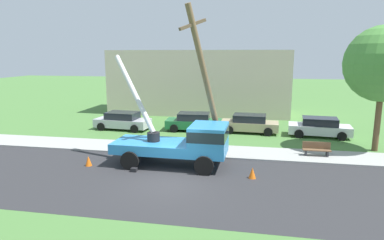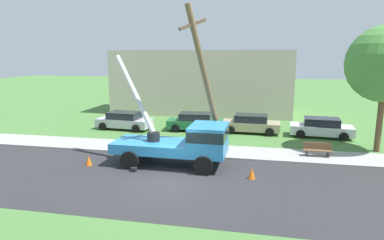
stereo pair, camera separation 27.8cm
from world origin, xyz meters
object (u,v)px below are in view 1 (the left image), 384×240
Objects in this scene: traffic_cone_curbside at (213,154)px; parked_sedan_silver at (123,121)px; utility_truck at (185,141)px; leaning_utility_pole at (207,84)px; traffic_cone_behind at (88,161)px; traffic_cone_ahead at (252,173)px; roadside_tree_near at (384,64)px; parked_sedan_white at (319,127)px; parked_sedan_green at (194,122)px; parked_sedan_tan at (249,124)px; park_bench at (317,149)px.

traffic_cone_curbside is 0.12× the size of parked_sedan_silver.
utility_truck is 3.38m from leaning_utility_pole.
leaning_utility_pole is 7.76m from traffic_cone_behind.
parked_sedan_silver is (-8.21, 6.53, 0.43)m from traffic_cone_curbside.
parked_sedan_silver reaches higher than traffic_cone_ahead.
traffic_cone_behind is at bearing -159.62° from roadside_tree_near.
traffic_cone_behind is at bearing -145.46° from parked_sedan_white.
parked_sedan_white reaches higher than traffic_cone_behind.
roadside_tree_near is (12.33, -3.56, 4.72)m from parked_sedan_green.
parked_sedan_silver is 10.17m from parked_sedan_tan.
traffic_cone_behind is (-5.21, -1.00, -1.13)m from utility_truck.
parked_sedan_tan reaches higher than traffic_cone_curbside.
parked_sedan_white is at bearing 44.41° from traffic_cone_curbside.
traffic_cone_ahead is at bearing -41.41° from parked_sedan_silver.
traffic_cone_behind is 0.12× the size of parked_sedan_white.
parked_sedan_white is (15.26, 0.38, 0.00)m from parked_sedan_silver.
traffic_cone_ahead is (3.64, -1.27, -1.13)m from utility_truck.
parked_sedan_white is at bearing 63.70° from traffic_cone_ahead.
parked_sedan_silver reaches higher than park_bench.
roadside_tree_near is at bearing 20.38° from traffic_cone_behind.
traffic_cone_ahead is at bearing -87.97° from parked_sedan_tan.
parked_sedan_silver is (-7.84, 6.86, -3.72)m from leaning_utility_pole.
traffic_cone_behind is 12.94m from parked_sedan_tan.
parked_sedan_tan reaches higher than park_bench.
traffic_cone_ahead is at bearing -116.30° from parked_sedan_white.
park_bench is at bearing -33.86° from parked_sedan_green.
traffic_cone_curbside is 0.12× the size of parked_sedan_tan.
traffic_cone_ahead is 0.12× the size of parked_sedan_white.
leaning_utility_pole is 1.91× the size of parked_sedan_silver.
parked_sedan_tan is (4.39, 0.08, 0.00)m from parked_sedan_green.
leaning_utility_pole is 8.66m from parked_sedan_green.
park_bench is at bearing 49.09° from traffic_cone_ahead.
parked_sedan_silver is at bearing -178.57° from parked_sedan_white.
traffic_cone_curbside is at bearing 130.00° from traffic_cone_ahead.
leaning_utility_pole is 7.72m from park_bench.
parked_sedan_white is (13.62, 9.37, 0.43)m from traffic_cone_behind.
traffic_cone_ahead and traffic_cone_behind have the same top height.
parked_sedan_white reaches higher than traffic_cone_ahead.
park_bench is (5.99, 1.54, 0.18)m from traffic_cone_curbside.
utility_truck is at bearing -132.77° from traffic_cone_curbside.
parked_sedan_tan is at bearing 4.29° from parked_sedan_silver.
roadside_tree_near is at bearing 21.23° from leaning_utility_pole.
parked_sedan_silver is (-1.64, 8.99, 0.43)m from traffic_cone_behind.
traffic_cone_behind is at bearing -79.63° from parked_sedan_silver.
parked_sedan_silver is 15.05m from park_bench.
roadside_tree_near reaches higher than parked_sedan_white.
parked_sedan_green is (-2.09, 7.54, -3.72)m from leaning_utility_pole.
parked_sedan_silver is at bearing -173.28° from parked_sedan_green.
traffic_cone_curbside is at bearing -135.59° from parked_sedan_white.
parked_sedan_silver and parked_sedan_white have the same top height.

